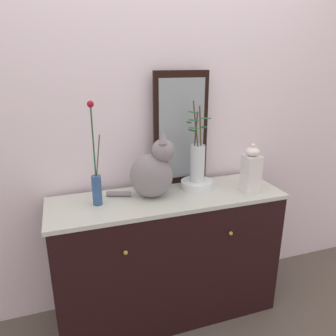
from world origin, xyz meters
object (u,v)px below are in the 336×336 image
Objects in this scene: bowl_porcelain at (197,185)px; vase_glass_clear at (197,160)px; vase_slim_green at (96,181)px; sideboard at (168,257)px; mirror_leaning at (181,129)px; cat_sitting at (153,171)px; jar_lidded_porcelain at (251,170)px.

bowl_porcelain is 0.16m from vase_glass_clear.
vase_slim_green is 1.16× the size of vase_glass_clear.
mirror_leaning is at bearing 52.12° from sideboard.
vase_slim_green is 2.87× the size of bowl_porcelain.
mirror_leaning is 3.55× the size of bowl_porcelain.
bowl_porcelain is (0.30, 0.04, -0.14)m from cat_sitting.
cat_sitting is 0.61m from jar_lidded_porcelain.
mirror_leaning is 1.43× the size of vase_glass_clear.
vase_glass_clear reaches higher than cat_sitting.
jar_lidded_porcelain is at bearing -10.21° from cat_sitting.
sideboard is at bearing -127.88° from mirror_leaning.
vase_slim_green is 0.63m from vase_glass_clear.
jar_lidded_porcelain is at bearing -9.48° from sideboard.
bowl_porcelain is at bearing 7.92° from cat_sitting.
mirror_leaning is 1.24× the size of vase_slim_green.
sideboard is 3.45× the size of cat_sitting.
vase_slim_green reaches higher than sideboard.
bowl_porcelain is at bearing 4.10° from vase_slim_green.
vase_slim_green is at bearing -175.94° from vase_glass_clear.
mirror_leaning is 0.37m from bowl_porcelain.
mirror_leaning is at bearing 141.50° from jar_lidded_porcelain.
mirror_leaning reaches higher than vase_slim_green.
mirror_leaning is at bearing 36.24° from cat_sitting.
vase_slim_green is at bearing 173.58° from jar_lidded_porcelain.
cat_sitting is at bearing 165.47° from sideboard.
mirror_leaning is 0.23m from vase_glass_clear.
jar_lidded_porcelain reaches higher than bowl_porcelain.
mirror_leaning is 0.51m from jar_lidded_porcelain.
bowl_porcelain is (0.63, 0.05, -0.11)m from vase_slim_green.
cat_sitting is at bearing -172.08° from bowl_porcelain.
sideboard is 0.70m from vase_slim_green.
vase_glass_clear is at bearing 4.06° from vase_slim_green.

